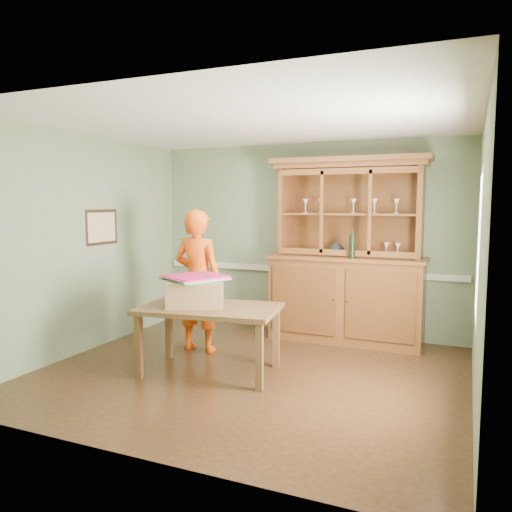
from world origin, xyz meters
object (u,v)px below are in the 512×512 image
at_px(dining_table, 209,314).
at_px(person, 198,281).
at_px(china_hutch, 347,278).
at_px(cardboard_box, 195,293).

relative_size(dining_table, person, 0.89).
bearing_deg(china_hutch, person, -143.98).
relative_size(cardboard_box, person, 0.33).
bearing_deg(cardboard_box, person, 117.73).
distance_m(china_hutch, cardboard_box, 2.26).
bearing_deg(cardboard_box, dining_table, 7.86).
xyz_separation_m(china_hutch, dining_table, (-1.08, -1.88, -0.20)).
xyz_separation_m(china_hutch, person, (-1.62, -1.17, 0.03)).
distance_m(dining_table, person, 0.92).
xyz_separation_m(dining_table, cardboard_box, (-0.16, -0.02, 0.23)).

